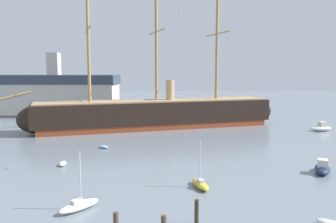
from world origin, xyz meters
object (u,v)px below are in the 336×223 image
at_px(dinghy_distant_centre, 184,123).
at_px(dinghy_mid_left, 63,164).
at_px(sailboat_foreground_left, 79,205).
at_px(motorboat_mid_right, 322,168).
at_px(seagull_in_flight, 181,13).
at_px(sailboat_near_centre, 200,184).
at_px(dockside_warehouse_left, 52,95).
at_px(mooring_piling_nearest, 197,212).
at_px(motorboat_far_right, 321,128).
at_px(dinghy_alongside_bow, 104,147).
at_px(tall_ship, 157,113).
at_px(dinghy_far_left, 59,128).

bearing_deg(dinghy_distant_centre, dinghy_mid_left, -115.11).
xyz_separation_m(sailboat_foreground_left, motorboat_mid_right, (27.16, 12.21, 0.18)).
bearing_deg(seagull_in_flight, dinghy_distant_centre, 88.20).
relative_size(sailboat_near_centre, seagull_in_flight, 5.71).
bearing_deg(dockside_warehouse_left, motorboat_mid_right, -45.67).
relative_size(sailboat_foreground_left, mooring_piling_nearest, 2.57).
bearing_deg(motorboat_mid_right, motorboat_far_right, 67.73).
bearing_deg(dinghy_alongside_bow, sailboat_near_centre, -52.20).
bearing_deg(dinghy_distant_centre, motorboat_far_right, -16.61).
bearing_deg(seagull_in_flight, dinghy_alongside_bow, 135.59).
relative_size(motorboat_mid_right, dockside_warehouse_left, 0.11).
relative_size(dinghy_mid_left, dockside_warehouse_left, 0.06).
bearing_deg(seagull_in_flight, sailboat_foreground_left, -126.18).
bearing_deg(dinghy_alongside_bow, dinghy_mid_left, -108.14).
xyz_separation_m(dinghy_distant_centre, dockside_warehouse_left, (-37.76, 16.42, 5.58)).
xyz_separation_m(motorboat_far_right, dockside_warehouse_left, (-66.76, 25.06, 5.12)).
distance_m(motorboat_far_right, seagull_in_flight, 46.50).
distance_m(sailboat_near_centre, dinghy_distant_centre, 44.98).
xyz_separation_m(dinghy_mid_left, seagull_in_flight, (15.91, -1.90, 19.49)).
bearing_deg(seagull_in_flight, tall_ship, 98.70).
relative_size(dinghy_alongside_bow, dockside_warehouse_left, 0.05).
xyz_separation_m(sailboat_near_centre, dinghy_alongside_bow, (-14.59, 18.81, -0.19)).
xyz_separation_m(sailboat_foreground_left, sailboat_near_centre, (11.53, 6.38, -0.03)).
distance_m(tall_ship, motorboat_far_right, 35.42).
height_order(motorboat_mid_right, dinghy_distant_centre, motorboat_mid_right).
bearing_deg(mooring_piling_nearest, motorboat_far_right, 57.37).
height_order(dinghy_distant_centre, dockside_warehouse_left, dockside_warehouse_left).
distance_m(dinghy_far_left, dockside_warehouse_left, 27.00).
bearing_deg(sailboat_foreground_left, dinghy_mid_left, 113.52).
bearing_deg(dinghy_far_left, sailboat_near_centre, -52.63).
xyz_separation_m(dinghy_mid_left, dinghy_distant_centre, (17.12, 36.52, -0.03)).
bearing_deg(dinghy_distant_centre, sailboat_foreground_left, -101.73).
bearing_deg(dockside_warehouse_left, sailboat_foreground_left, -68.20).
bearing_deg(dinghy_far_left, dockside_warehouse_left, 113.00).
xyz_separation_m(motorboat_far_right, seagull_in_flight, (-30.20, -29.78, 19.06)).
distance_m(dinghy_far_left, seagull_in_flight, 44.68).
bearing_deg(motorboat_mid_right, dockside_warehouse_left, 134.33).
relative_size(dinghy_mid_left, mooring_piling_nearest, 1.06).
relative_size(sailboat_foreground_left, motorboat_mid_right, 1.17).
relative_size(dinghy_far_left, dinghy_distant_centre, 1.37).
height_order(sailboat_near_centre, motorboat_mid_right, sailboat_near_centre).
xyz_separation_m(tall_ship, sailboat_foreground_left, (-4.45, -45.63, -2.85)).
bearing_deg(dinghy_far_left, mooring_piling_nearest, -59.28).
xyz_separation_m(dinghy_mid_left, motorboat_far_right, (46.11, 27.87, 0.43)).
bearing_deg(dinghy_distant_centre, tall_ship, -137.33).
distance_m(sailboat_foreground_left, dinghy_far_left, 46.56).
bearing_deg(dinghy_mid_left, dinghy_far_left, 109.84).
bearing_deg(seagull_in_flight, sailboat_near_centre, -72.40).
distance_m(sailboat_near_centre, motorboat_mid_right, 16.68).
bearing_deg(tall_ship, sailboat_near_centre, -79.77).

